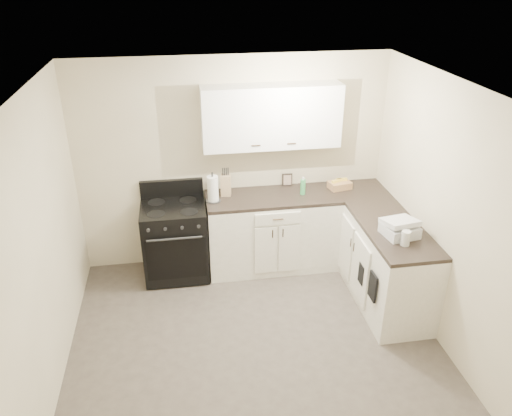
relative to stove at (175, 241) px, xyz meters
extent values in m
plane|color=#473F38|center=(0.73, -1.48, -0.46)|extent=(3.60, 3.60, 0.00)
plane|color=white|center=(0.73, -1.48, 2.04)|extent=(3.60, 3.60, 0.00)
plane|color=beige|center=(0.73, 0.32, 0.79)|extent=(3.60, 0.00, 3.60)
plane|color=beige|center=(2.53, -1.48, 0.79)|extent=(0.00, 3.60, 3.60)
plane|color=beige|center=(-1.07, -1.48, 0.79)|extent=(0.00, 3.60, 3.60)
plane|color=beige|center=(0.73, -3.28, 0.79)|extent=(3.60, 0.00, 3.60)
cube|color=white|center=(1.16, 0.02, -0.01)|extent=(1.55, 0.60, 0.90)
cube|color=white|center=(2.23, -0.63, -0.01)|extent=(0.60, 1.90, 0.90)
cube|color=black|center=(1.16, 0.02, 0.46)|extent=(1.55, 0.60, 0.04)
cube|color=black|center=(2.23, -0.63, 0.46)|extent=(0.60, 1.90, 0.04)
cube|color=white|center=(1.16, 0.18, 1.38)|extent=(1.55, 0.30, 0.70)
cube|color=black|center=(0.00, 0.00, 0.00)|extent=(0.73, 0.62, 0.88)
cube|color=tan|center=(0.62, 0.13, 0.60)|extent=(0.13, 0.12, 0.25)
cylinder|color=white|center=(0.46, 0.00, 0.63)|extent=(0.14, 0.14, 0.30)
cylinder|color=#3B9B51|center=(1.51, 0.02, 0.57)|extent=(0.07, 0.07, 0.18)
cube|color=black|center=(1.38, 0.28, 0.56)|extent=(0.12, 0.05, 0.15)
cube|color=tan|center=(1.98, 0.10, 0.52)|extent=(0.28, 0.22, 0.09)
cube|color=silver|center=(2.22, -1.08, 0.54)|extent=(0.35, 0.34, 0.11)
cylinder|color=silver|center=(2.20, -1.26, 0.55)|extent=(0.09, 0.09, 0.15)
cube|color=black|center=(1.91, -1.31, 0.06)|extent=(0.02, 0.17, 0.29)
cube|color=black|center=(1.91, -1.00, -0.01)|extent=(0.02, 0.13, 0.22)
camera|label=1|loc=(0.13, -5.11, 2.96)|focal=35.00mm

